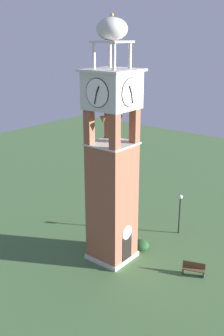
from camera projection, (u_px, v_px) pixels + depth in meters
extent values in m
plane|color=#476B3D|center=(112.00, 257.00, 30.51)|extent=(80.00, 80.00, 0.00)
cube|color=#93543D|center=(112.00, 203.00, 29.07)|extent=(2.80, 2.80, 8.97)
cube|color=beige|center=(112.00, 255.00, 30.45)|extent=(3.00, 3.00, 0.35)
cube|color=black|center=(127.00, 249.00, 29.31)|extent=(1.10, 0.04, 2.20)
cylinder|color=beige|center=(127.00, 233.00, 28.86)|extent=(1.10, 0.04, 1.10)
cube|color=#93543D|center=(115.00, 132.00, 25.73)|extent=(0.56, 0.56, 2.52)
cube|color=#93543D|center=(135.00, 126.00, 27.39)|extent=(0.56, 0.56, 2.52)
cube|color=#93543D|center=(89.00, 128.00, 27.05)|extent=(0.56, 0.56, 2.52)
cube|color=#93543D|center=(110.00, 122.00, 28.71)|extent=(0.56, 0.56, 2.52)
cube|color=beige|center=(112.00, 144.00, 27.61)|extent=(2.96, 2.96, 0.12)
cone|color=brown|center=(119.00, 119.00, 27.47)|extent=(0.58, 0.58, 0.46)
cone|color=brown|center=(103.00, 120.00, 27.17)|extent=(0.49, 0.49, 0.48)
cone|color=brown|center=(116.00, 122.00, 26.53)|extent=(0.56, 0.56, 0.53)
cube|color=beige|center=(112.00, 90.00, 26.42)|extent=(3.04, 3.04, 2.48)
cylinder|color=white|center=(131.00, 92.00, 25.51)|extent=(1.88, 0.05, 1.88)
torus|color=black|center=(131.00, 92.00, 25.51)|extent=(1.91, 0.06, 1.91)
cube|color=black|center=(131.00, 89.00, 25.33)|extent=(0.28, 0.03, 0.46)
cube|color=black|center=(132.00, 98.00, 25.66)|extent=(0.24, 0.03, 0.74)
cylinder|color=white|center=(95.00, 88.00, 27.32)|extent=(1.88, 0.05, 1.88)
torus|color=black|center=(95.00, 88.00, 27.32)|extent=(1.91, 0.06, 1.91)
cube|color=black|center=(93.00, 85.00, 27.22)|extent=(0.28, 0.03, 0.46)
cube|color=black|center=(95.00, 94.00, 27.54)|extent=(0.24, 0.03, 0.74)
cylinder|color=white|center=(97.00, 93.00, 25.28)|extent=(0.05, 1.88, 1.88)
torus|color=black|center=(97.00, 93.00, 25.28)|extent=(0.06, 1.91, 1.91)
cube|color=black|center=(98.00, 90.00, 25.11)|extent=(0.03, 0.28, 0.46)
cube|color=black|center=(95.00, 99.00, 25.40)|extent=(0.03, 0.24, 0.74)
cylinder|color=white|center=(126.00, 88.00, 27.56)|extent=(0.05, 1.88, 1.88)
torus|color=black|center=(126.00, 88.00, 27.56)|extent=(0.06, 1.91, 1.91)
cube|color=black|center=(127.00, 85.00, 27.47)|extent=(0.03, 0.28, 0.46)
cube|color=black|center=(125.00, 93.00, 27.77)|extent=(0.03, 0.24, 0.74)
cube|color=beige|center=(112.00, 70.00, 25.99)|extent=(3.40, 3.40, 0.16)
cylinder|color=beige|center=(114.00, 57.00, 24.59)|extent=(0.22, 0.22, 1.64)
cylinder|color=beige|center=(130.00, 56.00, 25.83)|extent=(0.22, 0.22, 1.64)
cylinder|color=beige|center=(94.00, 56.00, 25.58)|extent=(0.22, 0.22, 1.64)
cylinder|color=beige|center=(110.00, 55.00, 26.81)|extent=(0.22, 0.22, 1.64)
cube|color=beige|center=(112.00, 42.00, 25.42)|extent=(2.11, 2.11, 0.12)
ellipsoid|color=beige|center=(112.00, 29.00, 25.17)|extent=(2.03, 2.03, 1.44)
sphere|color=#B79338|center=(112.00, 15.00, 24.90)|extent=(0.24, 0.24, 0.24)
cube|color=brown|center=(193.00, 270.00, 28.04)|extent=(0.95, 1.65, 0.06)
cube|color=brown|center=(194.00, 265.00, 28.12)|extent=(0.58, 1.52, 0.44)
cube|color=#2D2D33|center=(204.00, 274.00, 27.90)|extent=(0.40, 0.21, 0.42)
cube|color=#2D2D33|center=(183.00, 271.00, 28.34)|extent=(0.40, 0.21, 0.42)
cylinder|color=black|center=(179.00, 216.00, 33.63)|extent=(0.12, 0.12, 3.19)
sphere|color=silver|center=(181.00, 197.00, 33.06)|extent=(0.36, 0.36, 0.36)
cylinder|color=#4C4C51|center=(127.00, 232.00, 33.46)|extent=(0.52, 0.52, 0.80)
ellipsoid|color=#234C28|center=(141.00, 245.00, 31.38)|extent=(1.28, 1.28, 0.80)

